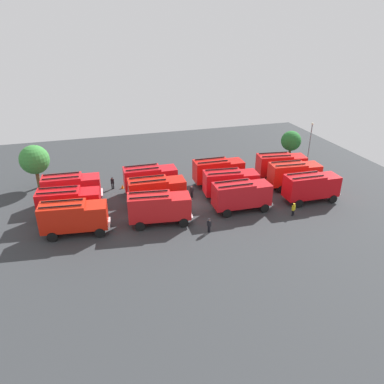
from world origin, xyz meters
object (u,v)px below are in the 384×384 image
object	(u,v)px
tree_0	(34,160)
lamppost	(310,141)
fire_truck_6	(230,182)
tree_1	(291,141)
fire_truck_2	(241,195)
fire_truck_8	(72,187)
fire_truck_5	(157,190)
fire_truck_0	(74,216)
fire_truck_11	(281,165)
traffic_cone_0	(122,186)
firefighter_1	(112,183)
firefighter_3	(294,209)
fire_truck_9	(150,178)
fire_truck_10	(218,170)
fire_truck_1	(159,207)
fire_truck_4	(69,202)
firefighter_0	(192,191)
fire_truck_3	(311,186)
firefighter_4	(169,178)
fire_truck_7	(294,174)

from	to	relation	value
tree_0	lamppost	world-z (taller)	lamppost
fire_truck_6	tree_1	bearing A→B (deg)	40.51
fire_truck_2	fire_truck_8	world-z (taller)	same
fire_truck_5	fire_truck_0	bearing A→B (deg)	-155.92
fire_truck_6	tree_0	bearing A→B (deg)	162.45
fire_truck_11	traffic_cone_0	distance (m)	23.10
firefighter_1	firefighter_3	size ratio (longest dim) A/B	1.07
fire_truck_11	fire_truck_9	bearing A→B (deg)	-174.26
fire_truck_2	fire_truck_6	world-z (taller)	same
fire_truck_6	fire_truck_10	size ratio (longest dim) A/B	1.02
fire_truck_1	fire_truck_4	bearing A→B (deg)	164.16
fire_truck_4	firefighter_1	distance (m)	9.08
firefighter_3	lamppost	bearing A→B (deg)	121.94
fire_truck_11	firefighter_3	world-z (taller)	fire_truck_11
firefighter_1	fire_truck_0	bearing A→B (deg)	148.50
fire_truck_0	lamppost	size ratio (longest dim) A/B	1.05
fire_truck_10	firefighter_1	size ratio (longest dim) A/B	4.23
fire_truck_0	tree_1	size ratio (longest dim) A/B	1.47
fire_truck_2	fire_truck_4	size ratio (longest dim) A/B	0.98
fire_truck_2	firefighter_1	distance (m)	18.22
fire_truck_9	fire_truck_0	bearing A→B (deg)	-139.63
fire_truck_11	firefighter_3	size ratio (longest dim) A/B	4.65
fire_truck_9	fire_truck_11	bearing A→B (deg)	-0.78
firefighter_1	traffic_cone_0	distance (m)	1.47
fire_truck_0	firefighter_0	size ratio (longest dim) A/B	4.26
firefighter_1	tree_1	distance (m)	29.72
fire_truck_1	tree_0	xyz separation A→B (m)	(-14.13, 14.65, 1.98)
fire_truck_1	fire_truck_2	distance (m)	10.24
tree_0	fire_truck_3	bearing A→B (deg)	-23.11
firefighter_0	firefighter_4	xyz separation A→B (m)	(-1.89, 4.94, 0.02)
fire_truck_2	tree_1	bearing A→B (deg)	44.51
firefighter_1	tree_1	world-z (taller)	tree_1
firefighter_0	tree_1	xyz separation A→B (m)	(19.66, 9.02, 2.42)
fire_truck_0	fire_truck_9	distance (m)	12.78
fire_truck_5	fire_truck_9	world-z (taller)	same
tree_1	fire_truck_0	bearing A→B (deg)	-157.65
fire_truck_8	fire_truck_3	bearing A→B (deg)	-12.91
fire_truck_2	fire_truck_7	size ratio (longest dim) A/B	0.98
fire_truck_7	fire_truck_11	xyz separation A→B (m)	(-0.03, 3.67, 0.00)
fire_truck_9	lamppost	size ratio (longest dim) A/B	1.02
fire_truck_11	tree_1	bearing A→B (deg)	57.63
fire_truck_4	fire_truck_11	distance (m)	29.91
tree_1	fire_truck_3	bearing A→B (deg)	-110.45
fire_truck_9	firefighter_4	distance (m)	3.75
lamppost	fire_truck_7	bearing A→B (deg)	-133.50
fire_truck_5	traffic_cone_0	xyz separation A→B (m)	(-3.61, 6.59, -1.85)
fire_truck_4	traffic_cone_0	size ratio (longest dim) A/B	12.30
fire_truck_0	tree_1	distance (m)	37.22
fire_truck_10	fire_truck_7	bearing A→B (deg)	-22.37
traffic_cone_0	fire_truck_6	bearing A→B (deg)	-27.24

